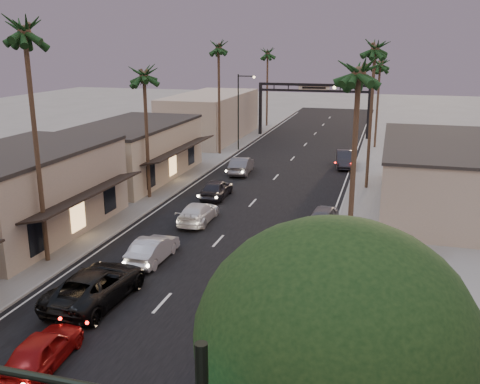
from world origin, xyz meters
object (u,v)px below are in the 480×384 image
Objects in this scene: palm_rb at (376,44)px; palm_far at (268,51)px; streetlight_left at (241,106)px; palm_lc at (144,69)px; arch at (314,97)px; palm_rc at (380,61)px; curbside_black at (251,300)px; oncoming_silver at (153,249)px; oncoming_pickup at (96,285)px; oncoming_red at (43,349)px; corner_tree at (337,348)px; streetlight_right at (351,127)px; palm_lb at (24,24)px; palm_ra at (359,64)px; palm_ld at (218,44)px.

palm_far is at bearing 116.43° from palm_rb.
streetlight_left is 22.65m from palm_lc.
palm_rc is at bearing -34.89° from arch.
streetlight_left is at bearing -86.05° from palm_far.
curbside_black is at bearing -99.40° from palm_rb.
oncoming_pickup is at bearing 85.23° from oncoming_silver.
oncoming_red is at bearing 92.18° from oncoming_silver.
oncoming_pickup is at bearing -72.99° from palm_lc.
oncoming_red is at bearing 101.29° from oncoming_pickup.
streetlight_left is (-16.40, 50.55, -0.65)m from corner_tree.
corner_tree is at bearing 150.33° from oncoming_red.
oncoming_pickup reaches higher than curbside_black.
oncoming_pickup is at bearing -86.64° from oncoming_red.
palm_lb reaches higher than streetlight_right.
streetlight_right is at bearing 30.11° from palm_lc.
palm_lc is at bearing -90.41° from palm_far.
oncoming_pickup is at bearing -110.76° from streetlight_right.
palm_ra is (8.60, -46.00, 5.91)m from arch.
oncoming_silver is 8.53m from curbside_black.
palm_lc reaches higher than oncoming_silver.
palm_rb is (17.20, 22.00, -0.97)m from palm_lb.
oncoming_red is 0.94× the size of oncoming_silver.
palm_lb reaches higher than palm_ld.
arch is at bearing -92.84° from oncoming_silver.
oncoming_red reaches higher than curbside_black.
palm_ld is at bearing 147.21° from streetlight_right.
streetlight_left is 0.63× the size of palm_ld.
arch reaches higher than curbside_black.
palm_far is (0.30, 56.00, -1.94)m from palm_lb.
palm_lc is at bearing 122.34° from corner_tree.
corner_tree is 13.83m from curbside_black.
arch is at bearing -90.84° from oncoming_pickup.
palm_ld is at bearing -78.77° from oncoming_silver.
streetlight_right is (6.92, -25.00, -0.20)m from arch.
streetlight_left is at bearing -81.94° from oncoming_pickup.
palm_rb is 35.05m from oncoming_red.
palm_far is 55.50m from oncoming_silver.
palm_rb is (1.68, -1.00, 7.09)m from streetlight_right.
corner_tree is at bearing -86.11° from streetlight_right.
streetlight_left is 0.63× the size of palm_rb.
palm_far reaches higher than streetlight_right.
palm_lb reaches higher than palm_rc.
palm_ld reaches higher than oncoming_pickup.
palm_far reaches higher than arch.
palm_ld is 20.42m from palm_rb.
palm_ld is at bearing 90.00° from palm_lc.
streetlight_right is 1.99× the size of oncoming_silver.
corner_tree is at bearing 142.04° from oncoming_pickup.
arch is 12.96m from palm_far.
curbside_black is (-2.42, -25.77, -4.63)m from streetlight_right.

